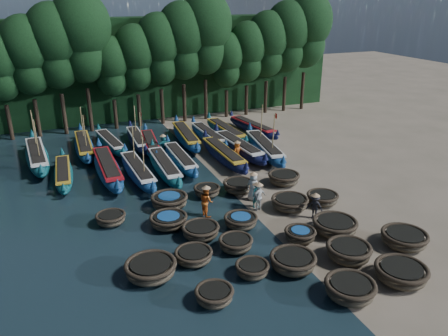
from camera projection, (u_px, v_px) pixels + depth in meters
name	position (u px, v px, depth m)	size (l,w,h in m)	color
ground	(246.00, 207.00, 26.61)	(120.00, 120.00, 0.00)	gray
foliage_wall	(151.00, 68.00, 44.96)	(40.00, 3.00, 10.00)	black
coracle_3	(350.00, 289.00, 18.48)	(2.35, 2.35, 0.82)	brown
coracle_4	(401.00, 273.00, 19.57)	(2.40, 2.40, 0.79)	brown
coracle_5	(214.00, 295.00, 18.24)	(1.84, 1.84, 0.67)	brown
coracle_6	(252.00, 269.00, 19.99)	(1.61, 1.61, 0.65)	brown
coracle_7	(293.00, 261.00, 20.41)	(2.72, 2.72, 0.79)	brown
coracle_8	(349.00, 252.00, 21.14)	(2.30, 2.30, 0.84)	brown
coracle_9	(404.00, 238.00, 22.36)	(2.87, 2.87, 0.78)	brown
coracle_10	(151.00, 269.00, 19.84)	(2.41, 2.41, 0.81)	brown
coracle_11	(194.00, 256.00, 21.03)	(2.19, 2.19, 0.63)	brown
coracle_12	(236.00, 243.00, 21.99)	(2.06, 2.06, 0.69)	brown
coracle_13	(300.00, 234.00, 22.83)	(1.79, 1.79, 0.66)	brown
coracle_14	(335.00, 226.00, 23.55)	(2.44, 2.44, 0.80)	brown
coracle_15	(169.00, 220.00, 24.22)	(2.61, 2.61, 0.70)	brown
coracle_16	(201.00, 231.00, 23.13)	(2.03, 2.03, 0.72)	brown
coracle_17	(241.00, 221.00, 24.20)	(1.99, 1.99, 0.69)	brown
coracle_18	(290.00, 203.00, 26.23)	(2.68, 2.68, 0.75)	brown
coracle_19	(322.00, 198.00, 26.87)	(2.04, 2.04, 0.70)	brown
coracle_20	(111.00, 218.00, 24.49)	(2.05, 2.05, 0.66)	brown
coracle_21	(169.00, 201.00, 26.32)	(2.27, 2.27, 0.84)	brown
coracle_22	(207.00, 191.00, 27.88)	(1.89, 1.89, 0.69)	brown
coracle_23	(239.00, 186.00, 28.43)	(2.08, 2.08, 0.79)	brown
coracle_24	(284.00, 178.00, 29.64)	(2.17, 2.17, 0.80)	brown
long_boat_1	(63.00, 173.00, 30.34)	(1.59, 7.28, 1.28)	#0F5959
long_boat_2	(108.00, 168.00, 30.95)	(1.63, 9.19, 1.62)	navy
long_boat_3	(138.00, 171.00, 30.59)	(1.78, 8.26, 3.51)	navy
long_boat_4	(164.00, 166.00, 31.39)	(1.62, 8.29, 1.46)	#0F5959
long_boat_5	(180.00, 159.00, 32.91)	(1.44, 7.80, 1.37)	navy
long_boat_6	(224.00, 154.00, 33.70)	(1.55, 8.58, 1.51)	#10133B
long_boat_7	(238.00, 147.00, 35.26)	(2.12, 8.85, 1.56)	#10133B
long_boat_8	(264.00, 148.00, 35.05)	(2.94, 8.90, 3.83)	navy
long_boat_9	(37.00, 156.00, 33.23)	(2.19, 9.17, 3.90)	#0F5959
long_boat_10	(84.00, 146.00, 35.56)	(1.63, 8.34, 3.54)	navy
long_boat_11	(110.00, 143.00, 36.58)	(2.28, 7.52, 1.33)	#0F5959
long_boat_12	(138.00, 140.00, 37.31)	(1.50, 7.59, 3.22)	#10133B
long_boat_13	(151.00, 144.00, 36.15)	(2.14, 7.66, 1.36)	navy
long_boat_14	(186.00, 136.00, 37.95)	(2.23, 8.64, 1.53)	navy
long_boat_15	(208.00, 135.00, 38.35)	(1.59, 8.01, 1.41)	navy
long_boat_16	(226.00, 131.00, 39.42)	(1.80, 8.39, 1.48)	#0F5959
long_boat_17	(253.00, 127.00, 40.67)	(2.55, 7.90, 1.41)	#10133B
fisherman_0	(253.00, 186.00, 27.21)	(0.99, 1.05, 2.01)	silver
fisherman_1	(257.00, 194.00, 26.30)	(0.58, 0.52, 1.77)	#175C62
fisherman_2	(206.00, 201.00, 25.30)	(0.77, 0.95, 2.01)	#C6591A
fisherman_3	(315.00, 206.00, 24.99)	(1.06, 1.11, 1.71)	black
fisherman_4	(259.00, 196.00, 25.92)	(1.07, 0.66, 1.90)	silver
fisherman_5	(163.00, 144.00, 35.17)	(1.52, 1.08, 1.78)	#175C62
fisherman_6	(237.00, 151.00, 33.54)	(0.94, 0.84, 1.82)	#C6591A
tree_2	(27.00, 54.00, 37.08)	(4.51, 4.51, 10.63)	black
tree_3	(55.00, 45.00, 37.64)	(4.92, 4.92, 11.60)	black
tree_4	(81.00, 36.00, 38.20)	(5.34, 5.34, 12.58)	black
tree_5	(111.00, 66.00, 40.01)	(3.68, 3.68, 8.68)	black
tree_6	(135.00, 57.00, 40.57)	(4.09, 4.09, 9.65)	black
tree_7	(159.00, 48.00, 41.12)	(4.51, 4.51, 10.63)	black
tree_8	(182.00, 40.00, 41.68)	(4.92, 4.92, 11.60)	black
tree_9	(205.00, 32.00, 42.24)	(5.34, 5.34, 12.58)	black
tree_10	(227.00, 59.00, 44.05)	(3.68, 3.68, 8.68)	black
tree_11	(247.00, 51.00, 44.61)	(4.09, 4.09, 9.65)	black
tree_12	(268.00, 44.00, 45.17)	(4.51, 4.51, 10.63)	black
tree_13	(287.00, 36.00, 45.73)	(4.92, 4.92, 11.60)	black
tree_14	(307.00, 29.00, 46.29)	(5.34, 5.34, 12.58)	black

